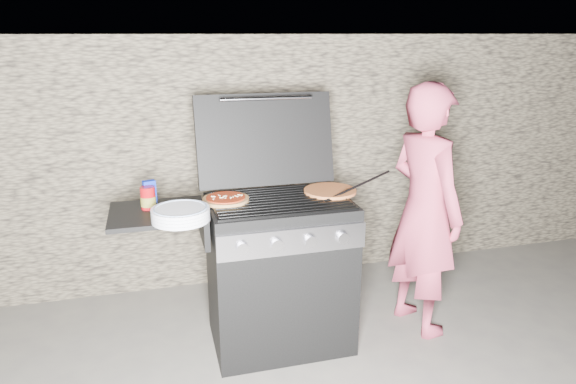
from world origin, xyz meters
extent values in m
plane|color=#56524D|center=(0.00, 0.00, 0.00)|extent=(50.00, 50.00, 0.00)
cube|color=#80745A|center=(0.00, 1.05, 0.90)|extent=(8.00, 0.35, 1.80)
cylinder|color=orange|center=(0.32, 0.05, 0.92)|extent=(0.38, 0.38, 0.02)
cylinder|color=maroon|center=(-0.71, 0.05, 0.96)|extent=(0.09, 0.09, 0.12)
cube|color=#091FA0|center=(-0.70, 0.11, 0.97)|extent=(0.07, 0.05, 0.14)
cylinder|color=white|center=(-0.56, -0.18, 0.94)|extent=(0.30, 0.30, 0.07)
imported|color=#B33D56|center=(0.90, -0.04, 0.77)|extent=(0.48, 0.63, 1.55)
cylinder|color=black|center=(0.48, 0.00, 0.96)|extent=(0.48, 0.20, 0.10)
camera|label=1|loc=(-0.66, -2.67, 1.81)|focal=32.00mm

